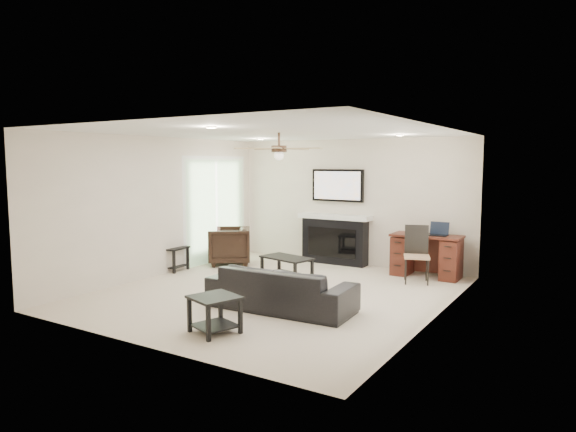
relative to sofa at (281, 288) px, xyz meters
name	(u,v)px	position (x,y,z in m)	size (l,w,h in m)	color
room_shell	(288,186)	(-0.37, 0.80, 1.38)	(5.50, 5.54, 2.52)	beige
sofa	(281,288)	(0.00, 0.00, 0.00)	(2.05, 0.80, 0.60)	black
armchair	(229,246)	(-2.60, 2.15, 0.08)	(0.80, 0.82, 0.75)	black
coffee_table	(287,268)	(-0.90, 1.60, -0.10)	(0.90, 0.50, 0.40)	black
end_table_near	(215,314)	(-0.15, -1.25, -0.07)	(0.52, 0.52, 0.45)	black
end_table_left	(172,259)	(-3.15, 1.10, -0.07)	(0.50, 0.50, 0.45)	black
fireplace_unit	(335,217)	(-0.83, 3.31, 0.66)	(1.52, 0.34, 1.91)	black
desk	(426,256)	(1.11, 3.10, 0.08)	(1.22, 0.56, 0.76)	#3C1A0F
desk_chair	(417,255)	(1.11, 2.55, 0.19)	(0.42, 0.44, 0.97)	black
laptop	(438,229)	(1.31, 3.08, 0.58)	(0.33, 0.24, 0.23)	black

